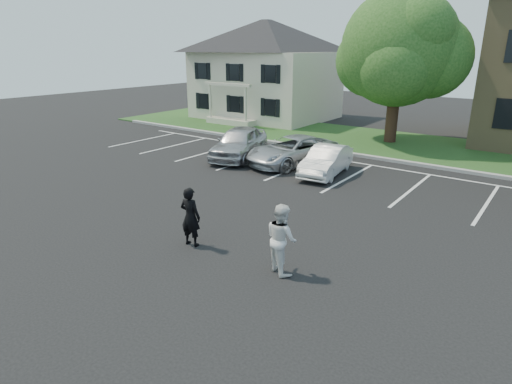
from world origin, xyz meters
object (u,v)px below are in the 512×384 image
Objects in this scene: tree at (401,51)px; car_white_sedan at (326,161)px; car_silver_west at (239,143)px; man_white_shirt at (281,238)px; house at (266,70)px; car_silver_minivan at (293,151)px; man_black_suit at (190,217)px.

car_white_sedan is (-0.01, -8.62, -4.70)m from tree.
man_white_shirt is at bearing -64.23° from car_silver_west.
car_white_sedan is (11.90, -12.05, -3.18)m from house.
car_white_sedan is at bearing -45.38° from house.
man_white_shirt is 0.37× the size of car_silver_minivan.
tree is 1.76× the size of car_silver_minivan.
man_white_shirt reaches higher than man_black_suit.
house reaches higher than man_white_shirt.
house is 24.50m from man_black_suit.
man_white_shirt is at bearing 176.36° from man_black_suit.
man_black_suit is at bearing -77.06° from car_silver_west.
tree is 9.51m from car_silver_minivan.
tree is (11.91, -3.44, 1.52)m from house.
man_black_suit is at bearing -89.16° from tree.
house is at bearing -26.72° from man_white_shirt.
house is at bearing -68.55° from man_black_suit.
car_white_sedan is (5.14, -0.06, -0.17)m from car_silver_west.
house is at bearing 144.55° from car_silver_minivan.
tree is 18.21m from man_white_shirt.
man_white_shirt is at bearing -77.84° from car_white_sedan.
car_silver_west is 2.99m from car_silver_minivan.
tree is 1.83× the size of car_silver_west.
car_silver_west is (-5.15, -8.55, -4.53)m from tree.
house is 25.90m from man_white_shirt.
man_white_shirt is (15.16, -20.80, -2.90)m from house.
house is at bearing 126.34° from car_white_sedan.
car_silver_minivan is 1.27× the size of car_white_sedan.
car_silver_west reaches higher than car_white_sedan.
house is 5.78× the size of man_black_suit.
car_silver_minivan is at bearing 155.84° from car_white_sedan.
man_white_shirt is 0.39× the size of car_silver_west.
man_black_suit is 9.95m from car_silver_minivan.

